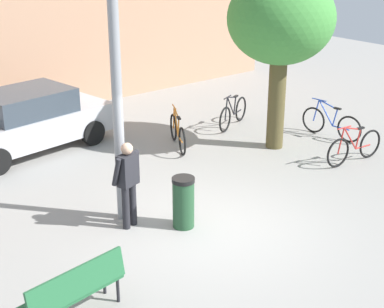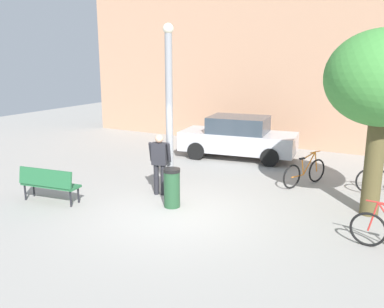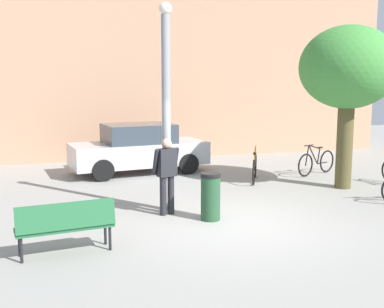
# 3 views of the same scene
# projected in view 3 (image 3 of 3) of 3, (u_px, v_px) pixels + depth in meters

# --- Properties ---
(ground_plane) EXTENTS (36.00, 36.00, 0.00)m
(ground_plane) POSITION_uv_depth(u_px,v_px,m) (233.00, 224.00, 9.66)
(ground_plane) COLOR gray
(building_facade) EXTENTS (19.29, 2.00, 8.25)m
(building_facade) POSITION_uv_depth(u_px,v_px,m) (143.00, 48.00, 18.17)
(building_facade) COLOR tan
(building_facade) RESTS_ON ground_plane
(lamppost) EXTENTS (0.28, 0.28, 4.54)m
(lamppost) POSITION_uv_depth(u_px,v_px,m) (166.00, 103.00, 10.42)
(lamppost) COLOR gray
(lamppost) RESTS_ON ground_plane
(person_by_lamppost) EXTENTS (0.63, 0.40, 1.67)m
(person_by_lamppost) POSITION_uv_depth(u_px,v_px,m) (167.00, 171.00, 10.25)
(person_by_lamppost) COLOR #232328
(person_by_lamppost) RESTS_ON ground_plane
(park_bench) EXTENTS (1.65, 0.69, 0.92)m
(park_bench) POSITION_uv_depth(u_px,v_px,m) (66.00, 223.00, 7.89)
(park_bench) COLOR #236038
(park_bench) RESTS_ON ground_plane
(plaza_tree) EXTENTS (2.56, 2.56, 4.33)m
(plaza_tree) POSITION_uv_depth(u_px,v_px,m) (348.00, 70.00, 12.51)
(plaza_tree) COLOR brown
(plaza_tree) RESTS_ON ground_plane
(bicycle_black) EXTENTS (1.68, 0.77, 0.97)m
(bicycle_black) POSITION_uv_depth(u_px,v_px,m) (316.00, 162.00, 14.78)
(bicycle_black) COLOR black
(bicycle_black) RESTS_ON ground_plane
(bicycle_orange) EXTENTS (0.84, 1.65, 0.97)m
(bicycle_orange) POSITION_uv_depth(u_px,v_px,m) (255.00, 168.00, 13.85)
(bicycle_orange) COLOR black
(bicycle_orange) RESTS_ON ground_plane
(parked_car_silver) EXTENTS (4.39, 2.25, 1.55)m
(parked_car_silver) POSITION_uv_depth(u_px,v_px,m) (139.00, 149.00, 15.00)
(parked_car_silver) COLOR #B7B7BC
(parked_car_silver) RESTS_ON ground_plane
(trash_bin) EXTENTS (0.43, 0.43, 0.99)m
(trash_bin) POSITION_uv_depth(u_px,v_px,m) (211.00, 196.00, 9.92)
(trash_bin) COLOR #234C2D
(trash_bin) RESTS_ON ground_plane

